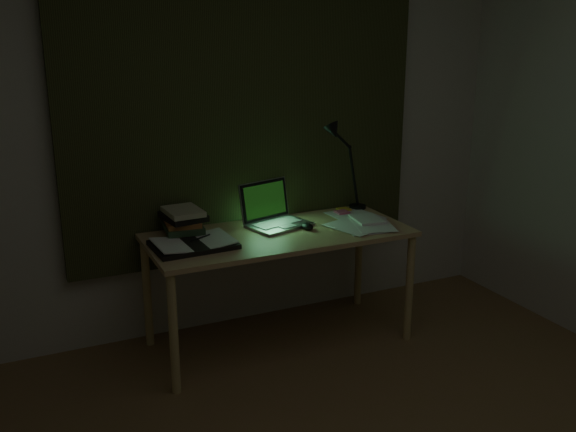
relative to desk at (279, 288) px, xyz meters
name	(u,v)px	position (x,y,z in m)	size (l,w,h in m)	color
wall_back	(244,126)	(-0.04, 0.41, 0.91)	(3.50, 0.00, 2.50)	beige
curtain	(246,93)	(-0.04, 0.37, 1.11)	(2.20, 0.06, 2.00)	#2D2F17
desk	(279,288)	(0.00, 0.00, 0.00)	(1.51, 0.66, 0.69)	tan
laptop	(279,206)	(0.05, 0.11, 0.47)	(0.35, 0.40, 0.25)	#A2A3A7
open_textbook	(193,244)	(-0.52, -0.03, 0.36)	(0.43, 0.31, 0.04)	silver
book_stack	(184,221)	(-0.50, 0.19, 0.43)	(0.21, 0.25, 0.16)	silver
loose_papers	(358,220)	(0.52, 0.00, 0.35)	(0.35, 0.37, 0.02)	silver
mouse	(307,226)	(0.18, -0.01, 0.36)	(0.06, 0.10, 0.04)	black
sticky_yellow	(344,210)	(0.57, 0.25, 0.35)	(0.07, 0.07, 0.02)	gold
sticky_pink	(342,213)	(0.52, 0.19, 0.35)	(0.08, 0.08, 0.02)	#E85A84
desk_lamp	(359,165)	(0.68, 0.26, 0.63)	(0.38, 0.30, 0.58)	black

